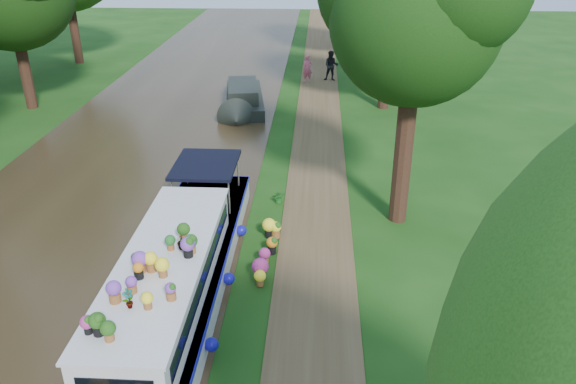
{
  "coord_description": "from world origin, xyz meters",
  "views": [
    {
      "loc": [
        1.16,
        -13.07,
        8.71
      ],
      "look_at": [
        0.32,
        2.14,
        1.3
      ],
      "focal_mm": 35.0,
      "sensor_mm": 36.0,
      "label": 1
    }
  ],
  "objects_px": {
    "plant_boat": "(167,293)",
    "second_boat": "(243,98)",
    "pedestrian_dark": "(331,66)",
    "pedestrian_pink": "(308,69)"
  },
  "relations": [
    {
      "from": "plant_boat",
      "to": "pedestrian_pink",
      "type": "bearing_deg",
      "value": 82.97
    },
    {
      "from": "plant_boat",
      "to": "pedestrian_pink",
      "type": "xyz_separation_m",
      "value": [
        2.75,
        22.31,
        -0.05
      ]
    },
    {
      "from": "plant_boat",
      "to": "pedestrian_dark",
      "type": "height_order",
      "value": "plant_boat"
    },
    {
      "from": "pedestrian_pink",
      "to": "pedestrian_dark",
      "type": "xyz_separation_m",
      "value": [
        1.4,
        0.39,
        0.11
      ]
    },
    {
      "from": "pedestrian_dark",
      "to": "pedestrian_pink",
      "type": "bearing_deg",
      "value": -159.45
    },
    {
      "from": "plant_boat",
      "to": "second_boat",
      "type": "xyz_separation_m",
      "value": [
        -0.39,
        17.04,
        -0.34
      ]
    },
    {
      "from": "plant_boat",
      "to": "pedestrian_pink",
      "type": "height_order",
      "value": "plant_boat"
    },
    {
      "from": "pedestrian_dark",
      "to": "plant_boat",
      "type": "bearing_deg",
      "value": -95.35
    },
    {
      "from": "second_boat",
      "to": "pedestrian_dark",
      "type": "bearing_deg",
      "value": 42.77
    },
    {
      "from": "plant_boat",
      "to": "second_boat",
      "type": "distance_m",
      "value": 17.05
    }
  ]
}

